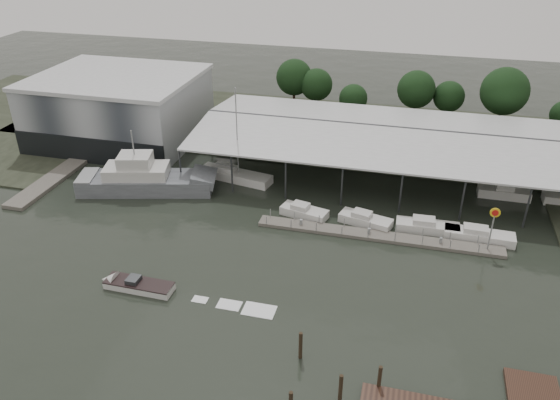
% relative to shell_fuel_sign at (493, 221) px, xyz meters
% --- Properties ---
extents(ground, '(200.00, 200.00, 0.00)m').
position_rel_shell_fuel_sign_xyz_m(ground, '(-27.00, -9.99, -3.93)').
color(ground, '#222820').
rests_on(ground, ground).
extents(land_strip_far, '(140.00, 30.00, 0.30)m').
position_rel_shell_fuel_sign_xyz_m(land_strip_far, '(-27.00, 32.01, -3.83)').
color(land_strip_far, '#3C4231').
rests_on(land_strip_far, ground).
extents(land_strip_west, '(20.00, 40.00, 0.30)m').
position_rel_shell_fuel_sign_xyz_m(land_strip_west, '(-67.00, 20.01, -3.83)').
color(land_strip_west, '#3C4231').
rests_on(land_strip_west, ground).
extents(storage_warehouse, '(24.50, 20.50, 10.50)m').
position_rel_shell_fuel_sign_xyz_m(storage_warehouse, '(-55.00, 19.95, 1.36)').
color(storage_warehouse, '#9CA2A6').
rests_on(storage_warehouse, ground).
extents(covered_boat_shed, '(58.24, 24.00, 6.96)m').
position_rel_shell_fuel_sign_xyz_m(covered_boat_shed, '(-10.00, 18.01, 2.20)').
color(covered_boat_shed, silver).
rests_on(covered_boat_shed, ground).
extents(trawler_dock, '(3.00, 18.00, 0.50)m').
position_rel_shell_fuel_sign_xyz_m(trawler_dock, '(-57.00, 4.01, -3.68)').
color(trawler_dock, '#646158').
rests_on(trawler_dock, ground).
extents(floating_dock, '(28.00, 2.00, 1.40)m').
position_rel_shell_fuel_sign_xyz_m(floating_dock, '(-12.00, 0.01, -3.72)').
color(floating_dock, '#646158').
rests_on(floating_dock, ground).
extents(shell_fuel_sign, '(1.10, 0.18, 5.55)m').
position_rel_shell_fuel_sign_xyz_m(shell_fuel_sign, '(0.00, 0.00, 0.00)').
color(shell_fuel_sign, gray).
rests_on(shell_fuel_sign, ground).
extents(grey_trawler, '(18.75, 9.27, 8.84)m').
position_rel_shell_fuel_sign_xyz_m(grey_trawler, '(-42.94, 4.19, -2.35)').
color(grey_trawler, slate).
rests_on(grey_trawler, ground).
extents(white_sailboat, '(10.78, 4.55, 13.42)m').
position_rel_shell_fuel_sign_xyz_m(white_sailboat, '(-32.74, 10.16, -3.28)').
color(white_sailboat, silver).
rests_on(white_sailboat, ground).
extents(speedboat_underway, '(18.66, 2.53, 2.00)m').
position_rel_shell_fuel_sign_xyz_m(speedboat_underway, '(-34.70, -15.49, -3.53)').
color(speedboat_underway, silver).
rests_on(speedboat_underway, ground).
extents(moored_cruiser_0, '(6.12, 3.50, 1.70)m').
position_rel_shell_fuel_sign_xyz_m(moored_cruiser_0, '(-21.26, 2.67, -3.31)').
color(moored_cruiser_0, silver).
rests_on(moored_cruiser_0, ground).
extents(moored_cruiser_1, '(6.60, 3.74, 1.70)m').
position_rel_shell_fuel_sign_xyz_m(moored_cruiser_1, '(-13.75, 2.59, -3.31)').
color(moored_cruiser_1, silver).
rests_on(moored_cruiser_1, ground).
extents(moored_cruiser_2, '(7.30, 2.40, 1.70)m').
position_rel_shell_fuel_sign_xyz_m(moored_cruiser_2, '(-6.55, 2.89, -3.31)').
color(moored_cruiser_2, silver).
rests_on(moored_cruiser_2, ground).
extents(moored_cruiser_3, '(7.79, 2.46, 1.70)m').
position_rel_shell_fuel_sign_xyz_m(moored_cruiser_3, '(-0.80, 2.37, -3.31)').
color(moored_cruiser_3, silver).
rests_on(moored_cruiser_3, ground).
extents(mooring_pilings, '(7.05, 9.26, 3.43)m').
position_rel_shell_fuel_sign_xyz_m(mooring_pilings, '(-13.51, -25.30, -2.95)').
color(mooring_pilings, '#312518').
rests_on(mooring_pilings, ground).
extents(horizon_tree_line, '(67.57, 10.24, 11.34)m').
position_rel_shell_fuel_sign_xyz_m(horizon_tree_line, '(-5.62, 37.74, 2.15)').
color(horizon_tree_line, black).
rests_on(horizon_tree_line, ground).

